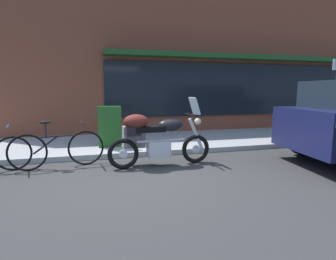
{
  "coord_description": "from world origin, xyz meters",
  "views": [
    {
      "loc": [
        -0.66,
        -4.6,
        1.52
      ],
      "look_at": [
        0.75,
        0.74,
        0.7
      ],
      "focal_mm": 28.74,
      "sensor_mm": 36.0,
      "label": 1
    }
  ],
  "objects_px": {
    "parked_bicycle": "(57,149)",
    "parking_sign_pole": "(336,90)",
    "sandwich_board_sign": "(110,127)",
    "touring_motorcycle": "(154,137)"
  },
  "relations": [
    {
      "from": "parked_bicycle",
      "to": "parking_sign_pole",
      "type": "distance_m",
      "value": 7.9
    },
    {
      "from": "sandwich_board_sign",
      "to": "parked_bicycle",
      "type": "bearing_deg",
      "value": -132.56
    },
    {
      "from": "touring_motorcycle",
      "to": "parked_bicycle",
      "type": "distance_m",
      "value": 1.9
    },
    {
      "from": "parking_sign_pole",
      "to": "parked_bicycle",
      "type": "bearing_deg",
      "value": -172.24
    },
    {
      "from": "sandwich_board_sign",
      "to": "parking_sign_pole",
      "type": "distance_m",
      "value": 6.74
    },
    {
      "from": "touring_motorcycle",
      "to": "sandwich_board_sign",
      "type": "relative_size",
      "value": 2.09
    },
    {
      "from": "parked_bicycle",
      "to": "parking_sign_pole",
      "type": "bearing_deg",
      "value": 7.76
    },
    {
      "from": "sandwich_board_sign",
      "to": "parking_sign_pole",
      "type": "relative_size",
      "value": 0.43
    },
    {
      "from": "touring_motorcycle",
      "to": "parking_sign_pole",
      "type": "relative_size",
      "value": 0.9
    },
    {
      "from": "parked_bicycle",
      "to": "sandwich_board_sign",
      "type": "relative_size",
      "value": 1.73
    }
  ]
}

